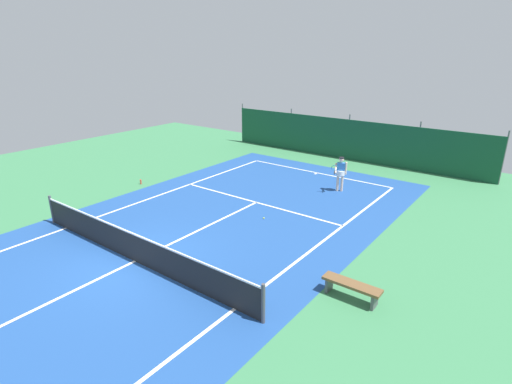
% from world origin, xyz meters
% --- Properties ---
extents(ground_plane, '(36.00, 36.00, 0.00)m').
position_xyz_m(ground_plane, '(0.00, 0.00, 0.00)').
color(ground_plane, '#387A4C').
extents(court_surface, '(11.02, 26.60, 0.01)m').
position_xyz_m(court_surface, '(0.00, 0.00, 0.00)').
color(court_surface, '#1E478C').
rests_on(court_surface, ground).
extents(tennis_net, '(10.12, 0.10, 1.10)m').
position_xyz_m(tennis_net, '(0.00, 0.00, 0.51)').
color(tennis_net, black).
rests_on(tennis_net, ground).
extents(back_fence, '(16.30, 0.98, 2.70)m').
position_xyz_m(back_fence, '(-0.00, 16.03, 0.67)').
color(back_fence, '#14472D').
rests_on(back_fence, ground).
extents(tennis_player, '(0.56, 0.83, 1.64)m').
position_xyz_m(tennis_player, '(2.23, 9.97, 0.96)').
color(tennis_player, beige).
rests_on(tennis_player, ground).
extents(tennis_ball_near_player, '(0.07, 0.07, 0.07)m').
position_xyz_m(tennis_ball_near_player, '(1.30, 5.16, 0.03)').
color(tennis_ball_near_player, '#CCDB33').
rests_on(tennis_ball_near_player, ground).
extents(parked_car, '(2.05, 4.22, 1.68)m').
position_xyz_m(parked_car, '(-2.35, 18.66, 0.84)').
color(parked_car, silver).
rests_on(parked_car, ground).
extents(courtside_bench, '(1.60, 0.40, 0.49)m').
position_xyz_m(courtside_bench, '(6.31, 2.22, 0.37)').
color(courtside_bench, brown).
rests_on(courtside_bench, ground).
extents(water_bottle, '(0.08, 0.08, 0.24)m').
position_xyz_m(water_bottle, '(-6.10, 4.98, 0.12)').
color(water_bottle, '#D84C38').
rests_on(water_bottle, ground).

